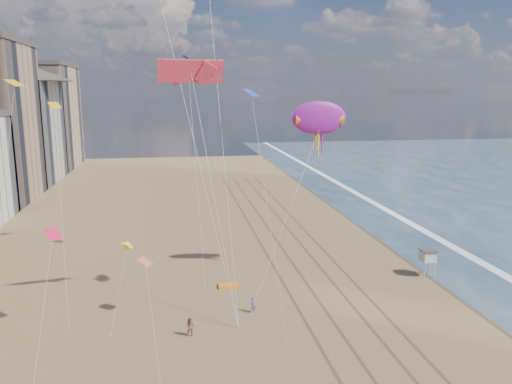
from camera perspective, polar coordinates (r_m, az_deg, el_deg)
wet_sand at (r=73.84m, az=15.97°, el=-4.55°), size 260.00×260.00×0.00m
foam at (r=75.70m, az=18.86°, el=-4.33°), size 260.00×260.00×0.00m
tracks at (r=59.36m, az=5.50°, el=-8.06°), size 7.68×120.00×0.01m
lifeguard_stand at (r=57.45m, az=19.05°, el=-6.91°), size 1.65×1.65×2.99m
grounded_kite at (r=52.33m, az=-3.16°, el=-10.62°), size 2.11×1.35×0.24m
show_kite at (r=52.15m, az=7.20°, el=8.36°), size 6.88×5.07×20.76m
kite_flyer_a at (r=46.35m, az=-0.33°, el=-12.77°), size 0.65×0.58×1.49m
kite_flyer_b at (r=42.57m, az=-7.51°, el=-15.04°), size 0.95×0.82×1.68m
small_kites at (r=47.54m, az=-15.96°, el=4.95°), size 22.38×16.77×19.83m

